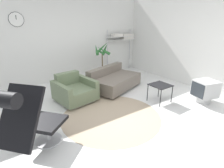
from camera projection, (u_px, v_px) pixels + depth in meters
name	position (u px, v px, depth m)	size (l,w,h in m)	color
ground_plane	(109.00, 111.00, 3.95)	(12.00, 12.00, 0.00)	white
wall_back	(61.00, 38.00, 5.59)	(12.00, 0.09, 2.80)	silver
wall_right	(195.00, 40.00, 5.09)	(0.06, 12.00, 2.80)	silver
round_rug	(111.00, 116.00, 3.74)	(2.10, 2.10, 0.01)	tan
lounge_chair	(27.00, 117.00, 2.39)	(1.16, 1.10, 1.20)	#BCBCC1
armchair_red	(74.00, 91.00, 4.39)	(0.98, 0.99, 0.68)	silver
couch_low	(114.00, 81.00, 5.19)	(1.73, 1.37, 0.63)	black
side_table	(160.00, 86.00, 4.28)	(0.46, 0.46, 0.45)	black
crt_television	(205.00, 90.00, 4.28)	(0.60, 0.56, 0.56)	#B7B7B7
potted_plant	(102.00, 61.00, 5.97)	(0.60, 0.62, 1.26)	brown
shelf_unit	(123.00, 37.00, 6.69)	(1.15, 0.28, 1.61)	#BCBCC1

